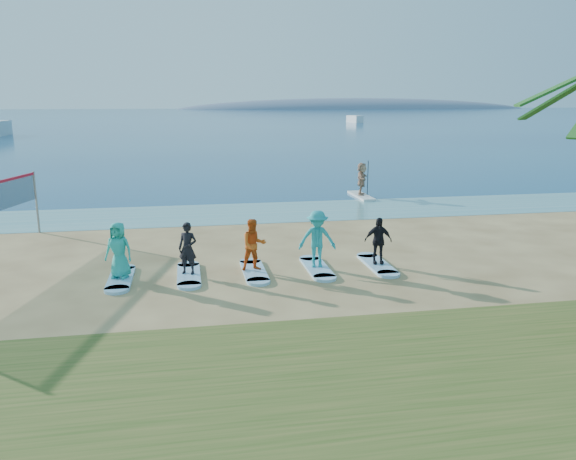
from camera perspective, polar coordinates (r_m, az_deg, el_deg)
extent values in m
plane|color=tan|center=(16.93, 1.67, -5.13)|extent=(600.00, 600.00, 0.00)
plane|color=teal|center=(26.96, -2.97, 1.80)|extent=(600.00, 600.00, 0.00)
plane|color=navy|center=(175.83, -9.44, 11.26)|extent=(600.00, 600.00, 0.00)
ellipsoid|color=slate|center=(330.73, 7.10, 12.15)|extent=(220.00, 56.00, 18.00)
cylinder|color=gray|center=(24.81, -24.19, 2.58)|extent=(0.09, 0.09, 2.50)
cube|color=silver|center=(31.53, 7.44, 3.47)|extent=(0.73, 3.01, 0.12)
imported|color=tan|center=(31.39, 7.49, 5.18)|extent=(1.07, 1.73, 1.78)
cube|color=silver|center=(132.96, 6.79, 10.79)|extent=(2.68, 5.49, 1.60)
cube|color=#90C0DF|center=(17.68, -16.63, -4.74)|extent=(0.70, 2.20, 0.09)
imported|color=teal|center=(17.43, -16.82, -1.96)|extent=(0.95, 0.77, 1.69)
cube|color=#90C0DF|center=(17.56, -10.05, -4.50)|extent=(0.70, 2.20, 0.09)
imported|color=black|center=(17.32, -10.16, -1.84)|extent=(0.69, 0.58, 1.60)
cube|color=#90C0DF|center=(17.67, -3.46, -4.21)|extent=(0.70, 2.20, 0.09)
imported|color=#CF5115|center=(17.43, -3.50, -1.52)|extent=(0.87, 0.72, 1.62)
cube|color=#90C0DF|center=(18.01, 2.95, -3.86)|extent=(0.70, 2.20, 0.09)
imported|color=teal|center=(17.75, 2.99, -0.91)|extent=(1.26, 0.83, 1.82)
cube|color=#90C0DF|center=(18.56, 9.05, -3.49)|extent=(0.70, 2.20, 0.09)
imported|color=black|center=(18.35, 9.14, -1.07)|extent=(0.93, 0.46, 1.53)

